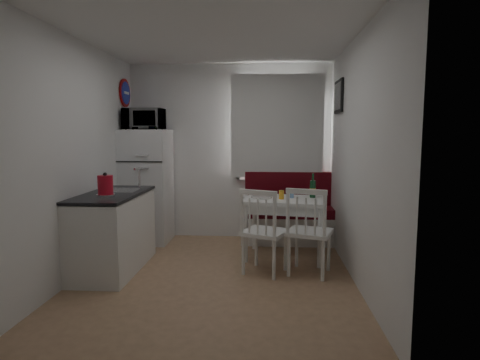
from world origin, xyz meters
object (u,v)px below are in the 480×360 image
Objects in this scene: chair_right at (311,222)px; fridge at (147,186)px; wine_bottle at (313,186)px; kitchen_counter at (114,231)px; chair_left at (265,223)px; microwave at (144,119)px; bench at (291,219)px; kettle at (105,185)px; dining_table at (285,205)px.

fridge reaches higher than chair_right.
fridge is 5.31× the size of wine_bottle.
kitchen_counter is 1.75m from chair_left.
microwave is (0.00, -0.05, 0.96)m from fridge.
fridge reaches higher than kitchen_counter.
kettle is (-2.06, -1.66, 0.69)m from bench.
kitchen_counter reaches higher than chair_right.
wine_bottle is (2.34, 0.68, 0.46)m from kitchen_counter.
microwave is (0.02, 1.19, 1.32)m from kitchen_counter.
chair_left is 2.32× the size of kettle.
dining_table is (1.99, 0.58, 0.22)m from kitchen_counter.
chair_left is at bearing -127.93° from wine_bottle.
kettle is 0.83× the size of wine_bottle.
kettle is at bearing -88.85° from microwave.
wine_bottle reaches higher than dining_table.
wine_bottle is at bearing 25.17° from dining_table.
fridge is at bearing 167.31° from chair_right.
chair_left is at bearing -37.68° from fridge.
chair_right is (2.24, -0.09, 0.16)m from kitchen_counter.
dining_table is 2.08× the size of microwave.
fridge reaches higher than bench.
chair_right is 2.82m from microwave.
kitchen_counter is at bearing -90.90° from fridge.
chair_left is 1.02× the size of chair_right.
chair_left reaches higher than dining_table.
bench is 2.40× the size of chair_left.
chair_left is 1.03m from wine_bottle.
kitchen_counter is at bearing -90.94° from microwave.
kettle reaches higher than wine_bottle.
chair_right is (0.25, -0.67, -0.07)m from dining_table.
chair_right is 2.29× the size of kettle.
chair_right is at bearing -2.24° from kitchen_counter.
dining_table is at bearing 24.55° from kettle.
fridge is 0.96m from microwave.
kettle is (-2.19, -0.22, 0.42)m from chair_right.
kettle is 2.50m from wine_bottle.
bench is 5.57× the size of kettle.
microwave is 1.67m from kettle.
fridge is 2.39m from wine_bottle.
chair_right is 1.08× the size of microwave.
wine_bottle is (0.35, 0.10, 0.24)m from dining_table.
fridge is (-1.97, 0.66, 0.14)m from dining_table.
kitchen_counter is at bearing -163.99° from chair_right.
microwave reaches higher than kettle.
microwave is at bearing 89.06° from kitchen_counter.
dining_table is 0.72m from chair_right.
chair_left is at bearing -104.26° from bench.
kitchen_counter is 1.18× the size of dining_table.
dining_table is 0.44m from wine_bottle.
kitchen_counter is 0.81× the size of fridge.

